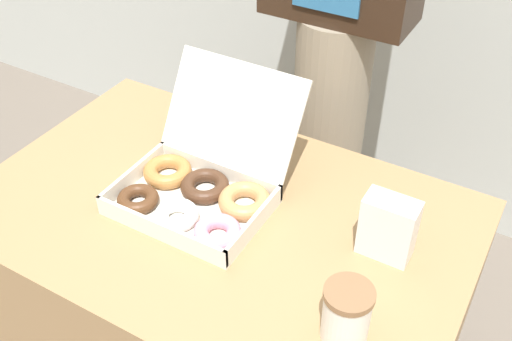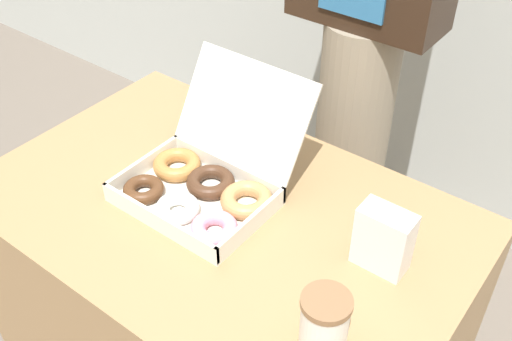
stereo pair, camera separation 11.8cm
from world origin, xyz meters
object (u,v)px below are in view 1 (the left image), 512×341
at_px(napkin_holder, 388,228).
at_px(person_customer, 340,7).
at_px(coffee_cup, 346,314).
at_px(donut_box, 200,187).

relative_size(napkin_holder, person_customer, 0.08).
height_order(napkin_holder, person_customer, person_customer).
bearing_deg(coffee_cup, person_customer, 115.48).
bearing_deg(person_customer, donut_box, -95.05).
distance_m(donut_box, napkin_holder, 0.41).
bearing_deg(coffee_cup, donut_box, 157.72).
bearing_deg(donut_box, person_customer, 84.95).
bearing_deg(donut_box, napkin_holder, 7.36).
relative_size(donut_box, napkin_holder, 2.66).
bearing_deg(donut_box, coffee_cup, -22.28).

